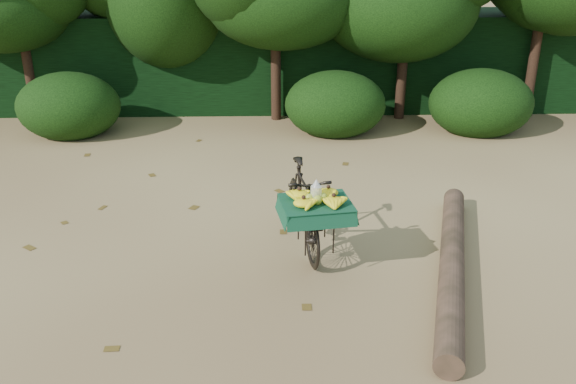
{
  "coord_description": "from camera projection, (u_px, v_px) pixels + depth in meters",
  "views": [
    {
      "loc": [
        0.42,
        -5.81,
        3.12
      ],
      "look_at": [
        0.57,
        -0.17,
        0.76
      ],
      "focal_mm": 38.0,
      "sensor_mm": 36.0,
      "label": 1
    }
  ],
  "objects": [
    {
      "name": "tree_row",
      "position": [
        211.0,
        6.0,
        10.83
      ],
      "size": [
        14.5,
        2.0,
        4.0
      ],
      "primitive_type": null,
      "color": "black",
      "rests_on": "ground"
    },
    {
      "name": "ground",
      "position": [
        235.0,
        252.0,
        6.55
      ],
      "size": [
        80.0,
        80.0,
        0.0
      ],
      "primitive_type": "plane",
      "color": "tan",
      "rests_on": "ground"
    },
    {
      "name": "vendor_bicycle",
      "position": [
        304.0,
        207.0,
        6.48
      ],
      "size": [
        0.8,
        1.72,
        0.94
      ],
      "rotation": [
        0.0,
        0.0,
        0.15
      ],
      "color": "black",
      "rests_on": "ground"
    },
    {
      "name": "hedge_backdrop",
      "position": [
        250.0,
        60.0,
        12.01
      ],
      "size": [
        26.0,
        1.8,
        1.8
      ],
      "primitive_type": "cube",
      "color": "black",
      "rests_on": "ground"
    },
    {
      "name": "bush_clumps",
      "position": [
        277.0,
        108.0,
        10.35
      ],
      "size": [
        8.8,
        1.7,
        0.9
      ],
      "primitive_type": null,
      "color": "black",
      "rests_on": "ground"
    },
    {
      "name": "fallen_log",
      "position": [
        452.0,
        262.0,
        6.1
      ],
      "size": [
        1.19,
        3.31,
        0.24
      ],
      "primitive_type": "cylinder",
      "rotation": [
        1.57,
        0.0,
        -0.29
      ],
      "color": "brown",
      "rests_on": "ground"
    },
    {
      "name": "leaf_litter",
      "position": [
        237.0,
        225.0,
        7.14
      ],
      "size": [
        7.0,
        7.3,
        0.01
      ],
      "primitive_type": null,
      "color": "#543F16",
      "rests_on": "ground"
    }
  ]
}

